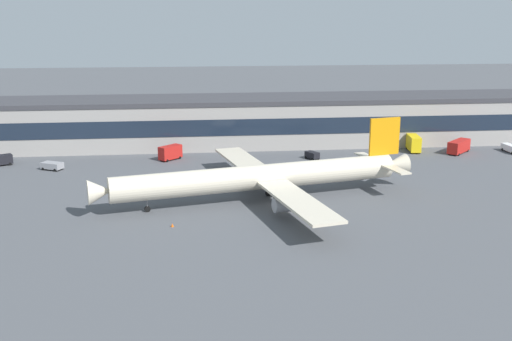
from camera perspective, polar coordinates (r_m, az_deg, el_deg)
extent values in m
plane|color=#4C4F54|center=(117.91, 2.32, -3.17)|extent=(600.00, 600.00, 0.00)
cube|color=#9E9993|center=(169.76, -0.36, 4.42)|extent=(197.22, 18.69, 11.87)
cube|color=#38383D|center=(168.72, -0.36, 6.60)|extent=(201.16, 19.07, 1.20)
cube|color=#192333|center=(160.46, -0.02, 4.03)|extent=(193.27, 0.16, 4.27)
cylinder|color=beige|center=(119.06, 0.20, -0.63)|extent=(56.42, 17.40, 4.81)
cone|color=beige|center=(113.19, -14.22, -1.90)|extent=(5.24, 5.42, 4.57)
cone|color=beige|center=(131.73, 12.66, 0.51)|extent=(6.13, 5.40, 4.33)
cube|color=orange|center=(129.01, 11.79, 3.11)|extent=(6.68, 1.99, 7.70)
cube|color=beige|center=(125.57, 12.69, 0.15)|extent=(4.28, 8.98, 0.30)
cube|color=beige|center=(134.40, 10.35, 1.22)|extent=(4.28, 8.98, 0.30)
cube|color=beige|center=(106.29, 3.92, -2.82)|extent=(11.57, 26.25, 0.50)
cube|color=beige|center=(133.74, -1.13, 0.86)|extent=(11.57, 26.25, 0.50)
cylinder|color=#99999E|center=(109.83, 2.65, -3.17)|extent=(4.46, 3.47, 2.65)
cylinder|color=#99999E|center=(130.33, -1.02, -0.29)|extent=(4.46, 3.47, 2.65)
cylinder|color=black|center=(115.27, -10.00, -3.52)|extent=(1.18, 0.73, 1.10)
cylinder|color=slate|center=(114.84, -10.03, -2.85)|extent=(0.24, 0.24, 2.28)
cylinder|color=black|center=(119.20, 1.83, -2.69)|extent=(1.18, 0.73, 1.10)
cylinder|color=slate|center=(118.79, 1.84, -2.04)|extent=(0.24, 0.24, 2.28)
cylinder|color=black|center=(123.08, 1.12, -2.12)|extent=(1.18, 0.73, 1.10)
cylinder|color=slate|center=(122.68, 1.12, -1.49)|extent=(0.24, 0.24, 2.28)
cube|color=yellow|center=(166.89, 14.36, 2.49)|extent=(3.55, 7.49, 3.80)
cube|color=black|center=(164.85, 14.52, 2.60)|extent=(2.71, 2.82, 0.95)
cylinder|color=black|center=(165.15, 14.90, 1.65)|extent=(0.39, 0.73, 0.70)
cylinder|color=black|center=(164.63, 14.11, 1.66)|extent=(0.39, 0.73, 0.70)
cylinder|color=black|center=(169.94, 14.53, 2.04)|extent=(0.39, 0.73, 0.70)
cylinder|color=black|center=(169.44, 13.75, 2.05)|extent=(0.39, 0.73, 0.70)
cube|color=black|center=(153.90, 5.22, 1.45)|extent=(3.52, 4.12, 1.50)
cube|color=black|center=(154.56, 4.98, 1.63)|extent=(2.22, 2.00, 0.38)
cylinder|color=black|center=(154.43, 4.65, 1.22)|extent=(0.61, 0.76, 0.70)
cylinder|color=black|center=(155.57, 5.16, 1.31)|extent=(0.61, 0.76, 0.70)
cylinder|color=black|center=(152.57, 5.26, 1.04)|extent=(0.61, 0.76, 0.70)
cylinder|color=black|center=(153.73, 5.77, 1.13)|extent=(0.61, 0.76, 0.70)
cube|color=white|center=(173.78, 22.50, 1.92)|extent=(2.48, 6.53, 1.60)
cube|color=black|center=(175.16, 22.20, 2.15)|extent=(2.00, 2.37, 0.40)
cylinder|color=black|center=(175.30, 21.83, 1.82)|extent=(0.35, 0.72, 0.70)
cylinder|color=black|center=(176.26, 22.33, 1.84)|extent=(0.35, 0.72, 0.70)
cylinder|color=black|center=(171.62, 22.61, 1.49)|extent=(0.35, 0.72, 0.70)
cube|color=gray|center=(150.68, -18.32, 0.45)|extent=(5.46, 4.49, 1.40)
cube|color=black|center=(151.44, -18.72, 0.60)|extent=(2.58, 2.89, 0.35)
cylinder|color=black|center=(151.03, -19.07, 0.15)|extent=(0.76, 0.58, 0.70)
cylinder|color=black|center=(152.76, -18.52, 0.35)|extent=(0.76, 0.58, 0.70)
cylinder|color=black|center=(148.93, -18.08, 0.03)|extent=(0.76, 0.58, 0.70)
cylinder|color=black|center=(150.69, -17.53, 0.24)|extent=(0.76, 0.58, 0.70)
cube|color=red|center=(153.86, -7.93, 1.69)|extent=(5.99, 5.89, 3.20)
cube|color=black|center=(154.80, -7.49, 2.03)|extent=(3.04, 3.05, 0.80)
cylinder|color=black|center=(156.37, -7.61, 1.31)|extent=(0.71, 0.70, 0.70)
cylinder|color=black|center=(154.82, -7.07, 1.19)|extent=(0.71, 0.70, 0.70)
cylinder|color=black|center=(153.65, -8.76, 1.03)|extent=(0.71, 0.70, 0.70)
cylinder|color=black|center=(152.08, -8.22, 0.91)|extent=(0.71, 0.70, 0.70)
cube|color=red|center=(168.06, 18.24, 2.15)|extent=(8.01, 7.83, 3.00)
cube|color=black|center=(165.84, 17.95, 2.23)|extent=(3.91, 3.89, 0.75)
cylinder|color=black|center=(165.25, 18.21, 1.42)|extent=(0.71, 0.70, 0.70)
cylinder|color=black|center=(166.17, 17.41, 1.55)|extent=(0.71, 0.70, 0.70)
cylinder|color=black|center=(170.60, 18.97, 1.75)|extent=(0.71, 0.70, 0.70)
cylinder|color=black|center=(171.50, 18.19, 1.88)|extent=(0.71, 0.70, 0.70)
cube|color=black|center=(158.94, -22.53, 0.93)|extent=(5.63, 4.36, 2.20)
cube|color=black|center=(159.11, -22.05, 1.15)|extent=(2.55, 2.64, 0.55)
cylinder|color=black|center=(160.46, -21.93, 0.71)|extent=(0.76, 0.59, 0.70)
cylinder|color=black|center=(158.57, -21.78, 0.56)|extent=(0.76, 0.59, 0.70)
cone|color=#F2590C|center=(106.89, -7.74, -5.02)|extent=(0.51, 0.51, 0.64)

